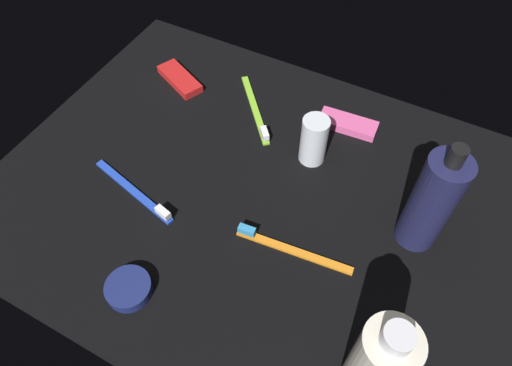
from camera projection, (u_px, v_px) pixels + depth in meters
ground_plane at (256, 196)px, 74.86cm from camera, size 84.00×64.00×1.20cm
lotion_bottle at (432, 202)px, 62.77cm from camera, size 5.99×5.99×20.03cm
bodywash_bottle at (378, 364)px, 50.51cm from camera, size 6.31×6.31×18.36cm
deodorant_stick at (314, 140)px, 75.35cm from camera, size 4.45×4.45×8.90cm
toothbrush_blue at (137, 193)px, 73.71cm from camera, size 17.77×5.46×2.10cm
toothbrush_orange at (287, 247)px, 67.92cm from camera, size 18.03×2.97×2.10cm
toothbrush_lime at (256, 112)px, 84.67cm from camera, size 12.67×14.41×2.10cm
snack_bar_pink at (348, 124)px, 82.63cm from camera, size 10.66×4.74×1.50cm
snack_bar_red at (180, 79)px, 89.82cm from camera, size 11.12×7.97×1.50cm
cream_tin_left at (129, 289)px, 63.72cm from camera, size 6.46×6.46×1.84cm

